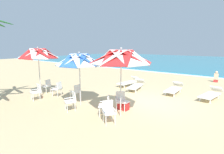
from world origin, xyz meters
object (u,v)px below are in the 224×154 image
object	(u,v)px
sun_lounger_1	(174,89)
plastic_chair_2	(106,104)
plastic_chair_1	(120,100)
plastic_chair_6	(47,85)
plastic_chair_0	(109,110)
sun_lounger_3	(129,82)
beach_umbrella_1	(79,60)
plastic_chair_3	(76,91)
beach_umbrella_0	(121,57)
cooler_box	(123,105)
sun_lounger_0	(211,94)
beachgoer_seated	(216,78)
sun_lounger_2	(136,85)
plastic_chair_4	(71,100)
plastic_chair_5	(58,88)
plastic_chair_7	(36,91)
beach_umbrella_2	(38,54)

from	to	relation	value
sun_lounger_1	plastic_chair_2	bearing A→B (deg)	-100.99
plastic_chair_1	plastic_chair_6	size ratio (longest dim) A/B	1.00
plastic_chair_0	sun_lounger_3	size ratio (longest dim) A/B	0.39
beach_umbrella_1	plastic_chair_3	bearing A→B (deg)	155.01
plastic_chair_1	plastic_chair_2	size ratio (longest dim) A/B	1.00
beach_umbrella_0	cooler_box	bearing A→B (deg)	115.66
plastic_chair_3	sun_lounger_0	size ratio (longest dim) A/B	0.39
plastic_chair_6	beachgoer_seated	bearing A→B (deg)	53.46
sun_lounger_2	sun_lounger_3	size ratio (longest dim) A/B	1.01
plastic_chair_4	sun_lounger_3	distance (m)	5.94
beach_umbrella_0	cooler_box	xyz separation A→B (m)	(-0.33, 0.69, -2.26)
sun_lounger_2	plastic_chair_5	bearing A→B (deg)	-122.39
plastic_chair_2	plastic_chair_7	bearing A→B (deg)	-171.50
plastic_chair_5	sun_lounger_0	distance (m)	8.68
plastic_chair_0	plastic_chair_3	distance (m)	3.37
sun_lounger_2	beach_umbrella_2	bearing A→B (deg)	-126.13
plastic_chair_6	sun_lounger_3	distance (m)	5.74
plastic_chair_4	sun_lounger_0	world-z (taller)	plastic_chair_4
beachgoer_seated	sun_lounger_2	bearing A→B (deg)	-122.04
sun_lounger_1	plastic_chair_4	bearing A→B (deg)	-114.29
plastic_chair_1	plastic_chair_7	bearing A→B (deg)	-161.03
beach_umbrella_2	beachgoer_seated	distance (m)	13.55
beach_umbrella_1	sun_lounger_0	bearing A→B (deg)	46.08
plastic_chair_3	plastic_chair_7	distance (m)	2.14
plastic_chair_2	sun_lounger_1	distance (m)	5.50
plastic_chair_2	beach_umbrella_1	bearing A→B (deg)	171.77
beach_umbrella_0	sun_lounger_2	size ratio (longest dim) A/B	1.28
plastic_chair_4	sun_lounger_1	world-z (taller)	plastic_chair_4
cooler_box	beach_umbrella_1	bearing A→B (deg)	-158.90
plastic_chair_2	plastic_chair_4	world-z (taller)	same
plastic_chair_7	sun_lounger_2	bearing A→B (deg)	60.44
plastic_chair_0	plastic_chair_2	distance (m)	0.71
plastic_chair_1	plastic_chair_6	distance (m)	5.33
plastic_chair_3	plastic_chair_5	xyz separation A→B (m)	(-1.38, -0.19, 0.00)
beach_umbrella_2	plastic_chair_7	size ratio (longest dim) A/B	3.30
plastic_chair_5	sun_lounger_3	world-z (taller)	plastic_chair_5
plastic_chair_6	sun_lounger_2	world-z (taller)	plastic_chair_6
beach_umbrella_1	plastic_chair_3	distance (m)	1.94
plastic_chair_3	plastic_chair_6	size ratio (longest dim) A/B	1.00
sun_lounger_0	plastic_chair_3	bearing A→B (deg)	-140.20
beach_umbrella_0	sun_lounger_1	xyz separation A→B (m)	(0.54, 5.02, -2.18)
beachgoer_seated	beach_umbrella_0	bearing A→B (deg)	-101.16
beach_umbrella_2	sun_lounger_3	xyz separation A→B (m)	(2.57, 5.53, -2.17)
sun_lounger_2	beachgoer_seated	world-z (taller)	beachgoer_seated
beach_umbrella_2	plastic_chair_6	world-z (taller)	beach_umbrella_2
beach_umbrella_1	plastic_chair_7	size ratio (longest dim) A/B	3.05
sun_lounger_0	sun_lounger_3	distance (m)	5.37
plastic_chair_5	sun_lounger_0	xyz separation A→B (m)	(7.11, 4.96, -0.22)
sun_lounger_1	beachgoer_seated	world-z (taller)	beachgoer_seated
plastic_chair_3	cooler_box	bearing A→B (deg)	8.52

